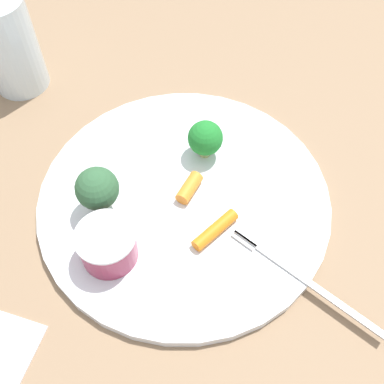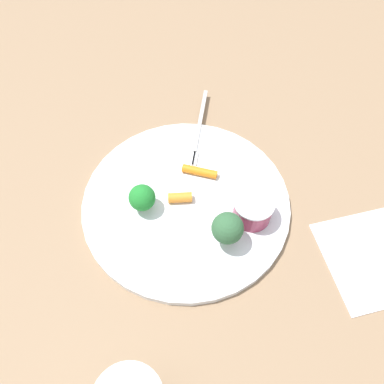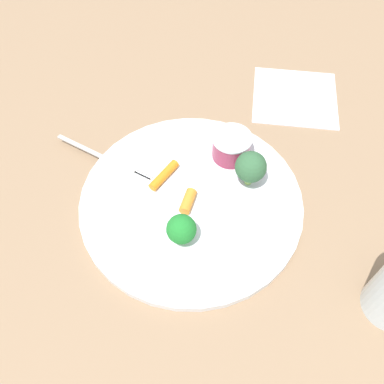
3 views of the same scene
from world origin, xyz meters
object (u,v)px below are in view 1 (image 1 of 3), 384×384
(sauce_cup, at_px, (108,245))
(broccoli_floret_0, at_px, (205,138))
(broccoli_floret_1, at_px, (97,189))
(carrot_stick_1, at_px, (215,230))
(fork, at_px, (302,279))
(plate, at_px, (184,200))
(drinking_glass, at_px, (9,45))
(carrot_stick_0, at_px, (192,190))

(sauce_cup, bearing_deg, broccoli_floret_0, -177.13)
(broccoli_floret_1, height_order, carrot_stick_1, broccoli_floret_1)
(broccoli_floret_0, distance_m, carrot_stick_1, 0.11)
(broccoli_floret_0, xyz_separation_m, fork, (0.06, 0.17, -0.03))
(plate, relative_size, broccoli_floret_0, 6.69)
(plate, height_order, drinking_glass, drinking_glass)
(broccoli_floret_1, distance_m, carrot_stick_1, 0.13)
(drinking_glass, bearing_deg, broccoli_floret_1, 71.70)
(sauce_cup, distance_m, drinking_glass, 0.30)
(sauce_cup, bearing_deg, drinking_glass, -111.75)
(sauce_cup, bearing_deg, broccoli_floret_1, -126.62)
(broccoli_floret_1, relative_size, carrot_stick_0, 1.66)
(sauce_cup, height_order, carrot_stick_1, sauce_cup)
(sauce_cup, bearing_deg, plate, 173.06)
(drinking_glass, bearing_deg, sauce_cup, 68.25)
(carrot_stick_1, bearing_deg, fork, 97.35)
(sauce_cup, distance_m, fork, 0.19)
(fork, distance_m, drinking_glass, 0.44)
(plate, distance_m, drinking_glass, 0.30)
(broccoli_floret_0, relative_size, carrot_stick_1, 0.85)
(fork, bearing_deg, sauce_cup, -58.70)
(plate, relative_size, fork, 1.85)
(carrot_stick_0, bearing_deg, broccoli_floret_0, -155.19)
(sauce_cup, bearing_deg, carrot_stick_0, 171.62)
(plate, distance_m, fork, 0.15)
(carrot_stick_0, height_order, drinking_glass, drinking_glass)
(plate, bearing_deg, drinking_glass, -91.92)
(carrot_stick_0, height_order, fork, carrot_stick_0)
(carrot_stick_0, relative_size, drinking_glass, 0.29)
(broccoli_floret_1, xyz_separation_m, carrot_stick_0, (-0.08, 0.06, -0.03))
(broccoli_floret_1, bearing_deg, carrot_stick_0, 140.76)
(sauce_cup, distance_m, carrot_stick_1, 0.11)
(carrot_stick_0, bearing_deg, sauce_cup, -8.38)
(plate, height_order, broccoli_floret_1, broccoli_floret_1)
(broccoli_floret_0, xyz_separation_m, broccoli_floret_1, (0.13, -0.04, 0.01))
(broccoli_floret_0, bearing_deg, plate, 18.30)
(broccoli_floret_0, distance_m, broccoli_floret_1, 0.13)
(plate, xyz_separation_m, broccoli_floret_0, (-0.06, -0.02, 0.03))
(sauce_cup, relative_size, broccoli_floret_0, 1.25)
(plate, distance_m, broccoli_floret_0, 0.07)
(sauce_cup, relative_size, drinking_glass, 0.48)
(broccoli_floret_0, relative_size, fork, 0.28)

